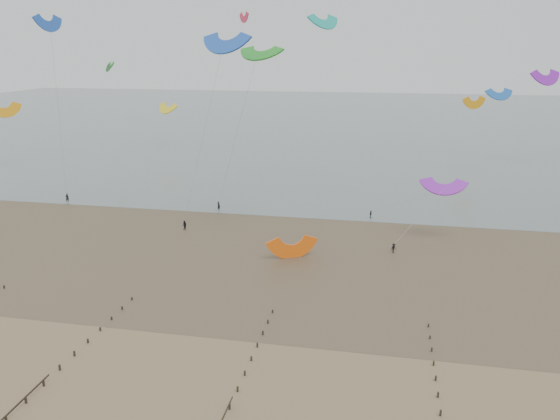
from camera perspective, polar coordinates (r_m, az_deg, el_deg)
The scene contains 6 objects.
ground at distance 56.96m, azimuth -7.44°, elevation -15.71°, with size 500.00×500.00×0.00m, color brown.
sea_and_shore at distance 87.77m, azimuth -2.96°, elevation -3.62°, with size 500.00×665.00×0.03m.
kitesurfer_lead at distance 106.33m, azimuth -6.43°, elevation 0.43°, with size 0.64×0.42×1.77m, color black.
kitesurfers at distance 100.55m, azimuth 20.08°, elevation -1.49°, with size 131.91×24.76×1.82m.
grounded_kite at distance 82.34m, azimuth 1.27°, elevation -5.01°, with size 6.63×3.47×5.05m, color #FF6310, non-canonical shape.
kites_airborne at distance 134.45m, azimuth 5.70°, elevation 12.32°, with size 253.54×113.73×37.17m.
Camera 1 is at (16.08, -45.46, 30.31)m, focal length 35.00 mm.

